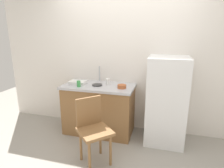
{
  "coord_description": "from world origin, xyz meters",
  "views": [
    {
      "loc": [
        0.65,
        -2.29,
        1.73
      ],
      "look_at": [
        -0.15,
        0.6,
        0.91
      ],
      "focal_mm": 30.47,
      "sensor_mm": 36.0,
      "label": 1
    }
  ],
  "objects": [
    {
      "name": "terracotta_bowl",
      "position": [
        0.02,
        0.57,
        0.89
      ],
      "size": [
        0.14,
        0.14,
        0.06
      ],
      "primitive_type": "cylinder",
      "color": "#B25B33",
      "rests_on": "countertop"
    },
    {
      "name": "cup_white",
      "position": [
        -0.25,
        0.72,
        0.92
      ],
      "size": [
        0.06,
        0.06,
        0.1
      ],
      "primitive_type": "cylinder",
      "color": "white",
      "rests_on": "countertop"
    },
    {
      "name": "back_wall",
      "position": [
        0.0,
        1.0,
        1.21
      ],
      "size": [
        4.8,
        0.1,
        2.42
      ],
      "primitive_type": "cube",
      "color": "white",
      "rests_on": "ground_plane"
    },
    {
      "name": "cabinet_base",
      "position": [
        -0.4,
        0.65,
        0.41
      ],
      "size": [
        1.17,
        0.6,
        0.82
      ],
      "primitive_type": "cube",
      "color": "olive",
      "rests_on": "ground_plane"
    },
    {
      "name": "faucet",
      "position": [
        -0.47,
        0.9,
        1.0
      ],
      "size": [
        0.02,
        0.02,
        0.28
      ],
      "primitive_type": "cylinder",
      "color": "#B7B7BC",
      "rests_on": "countertop"
    },
    {
      "name": "hotplate",
      "position": [
        -0.41,
        0.62,
        0.87
      ],
      "size": [
        0.17,
        0.17,
        0.02
      ],
      "primitive_type": "cylinder",
      "color": "#2D2D2D",
      "rests_on": "countertop"
    },
    {
      "name": "refrigerator",
      "position": [
        0.73,
        0.65,
        0.69
      ],
      "size": [
        0.6,
        0.6,
        1.38
      ],
      "primitive_type": "cube",
      "color": "white",
      "rests_on": "ground_plane"
    },
    {
      "name": "countertop",
      "position": [
        -0.4,
        0.65,
        0.84
      ],
      "size": [
        1.21,
        0.64,
        0.04
      ],
      "primitive_type": "cube",
      "color": "#B7B7BC",
      "rests_on": "cabinet_base"
    },
    {
      "name": "cup_green",
      "position": [
        -0.68,
        0.46,
        0.92
      ],
      "size": [
        0.06,
        0.06,
        0.1
      ],
      "primitive_type": "cylinder",
      "color": "green",
      "rests_on": "countertop"
    },
    {
      "name": "chair",
      "position": [
        -0.21,
        -0.14,
        0.5
      ],
      "size": [
        0.57,
        0.57,
        0.89
      ],
      "rotation": [
        0.0,
        0.0,
        0.79
      ],
      "color": "olive",
      "rests_on": "ground_plane"
    },
    {
      "name": "ground_plane",
      "position": [
        0.0,
        0.0,
        0.0
      ],
      "size": [
        8.0,
        8.0,
        0.0
      ],
      "primitive_type": "plane",
      "color": "#9E998E"
    },
    {
      "name": "dish_tray",
      "position": [
        -0.78,
        0.64,
        0.89
      ],
      "size": [
        0.28,
        0.2,
        0.05
      ],
      "primitive_type": "cube",
      "color": "white",
      "rests_on": "countertop"
    }
  ]
}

